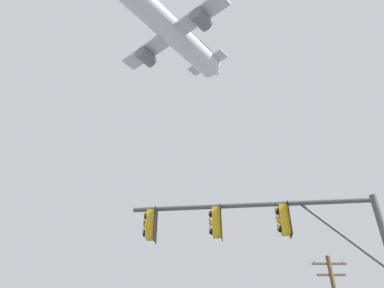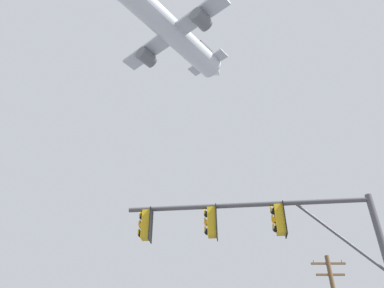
# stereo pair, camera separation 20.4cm
# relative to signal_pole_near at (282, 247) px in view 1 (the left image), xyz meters

# --- Properties ---
(signal_pole_near) EXTENTS (7.45, 1.00, 6.77)m
(signal_pole_near) POSITION_rel_signal_pole_near_xyz_m (0.00, 0.00, 0.00)
(signal_pole_near) COLOR #4C4C51
(signal_pole_near) RESTS_ON ground
(airplane) EXTENTS (19.24, 22.18, 7.14)m
(airplane) POSITION_rel_signal_pole_near_xyz_m (-6.07, 27.10, 43.04)
(airplane) COLOR #B7BCC6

